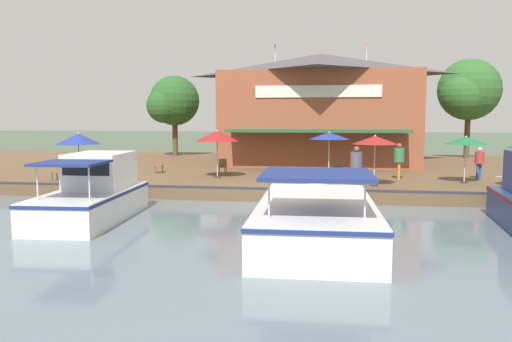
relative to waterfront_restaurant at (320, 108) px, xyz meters
The scene contains 20 objects.
ground_plane 14.65m from the waterfront_restaurant, ahead, with size 220.00×220.00×0.00m, color #4C5B47.
quay_deck 5.11m from the waterfront_restaurant, 18.45° to the right, with size 22.00×56.00×0.60m, color brown.
quay_edge_fender 14.38m from the waterfront_restaurant, ahead, with size 0.20×50.40×0.10m, color #2D2D33.
waterfront_restaurant is the anchor object (origin of this frame).
patio_umbrella_mid_patio_right 12.38m from the waterfront_restaurant, 13.10° to the left, with size 2.01×2.01×2.29m.
patio_umbrella_by_entrance 8.90m from the waterfront_restaurant, ahead, with size 2.05×2.05×2.35m.
patio_umbrella_back_row 11.14m from the waterfront_restaurant, 26.45° to the right, with size 2.21×2.21×2.44m.
patio_umbrella_near_quay_edge 12.56m from the waterfront_restaurant, 34.58° to the left, with size 1.96×1.96×2.21m.
patio_umbrella_far_corner 16.47m from the waterfront_restaurant, 44.89° to the right, with size 2.15×2.15×2.32m.
cafe_chair_far_corner_seat 10.43m from the waterfront_restaurant, 29.97° to the right, with size 0.45×0.45×0.85m.
cafe_chair_mid_patio 12.40m from the waterfront_restaurant, 46.19° to the right, with size 0.50×0.50×0.85m.
cafe_chair_back_row_seat 8.65m from the waterfront_restaurant, ahead, with size 0.59×0.59×0.85m.
cafe_chair_beside_entrance 17.66m from the waterfront_restaurant, 45.06° to the right, with size 0.46×0.46×0.85m.
person_at_quay_edge 10.50m from the waterfront_restaurant, 24.30° to the left, with size 0.51×0.51×1.80m.
person_near_entrance 12.14m from the waterfront_restaurant, 43.66° to the left, with size 0.45×0.45×1.60m.
person_mid_patio 13.16m from the waterfront_restaurant, ahead, with size 0.52×0.52×1.82m.
motorboat_outer_channel 19.72m from the waterfront_restaurant, ahead, with size 8.91×3.55×2.18m.
motorboat_mid_row 19.71m from the waterfront_restaurant, 22.64° to the right, with size 6.82×2.78×2.30m.
tree_behind_restaurant 12.15m from the waterfront_restaurant, 115.51° to the left, with size 4.86×4.62×7.48m.
tree_upstream_bank 12.37m from the waterfront_restaurant, 107.86° to the right, with size 4.15×3.95×6.39m.
Camera 1 is at (20.74, 1.88, 3.66)m, focal length 35.00 mm.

